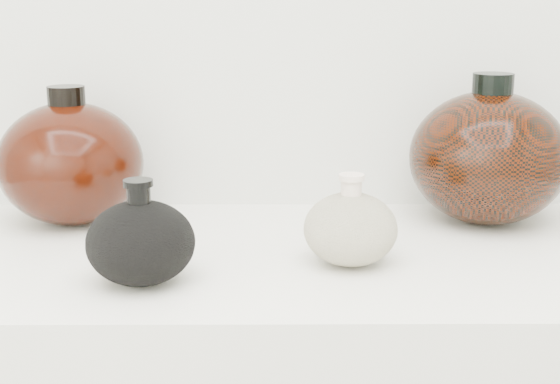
{
  "coord_description": "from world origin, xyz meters",
  "views": [
    {
      "loc": [
        0.02,
        -0.09,
        1.25
      ],
      "look_at": [
        0.02,
        0.92,
        0.99
      ],
      "focal_mm": 50.0,
      "sensor_mm": 36.0,
      "label": 1
    }
  ],
  "objects_px": {
    "black_gourd_vase": "(141,242)",
    "left_round_pot": "(71,163)",
    "cream_gourd_vase": "(350,228)",
    "right_round_pot": "(488,157)"
  },
  "relations": [
    {
      "from": "cream_gourd_vase",
      "to": "left_round_pot",
      "type": "bearing_deg",
      "value": 154.55
    },
    {
      "from": "black_gourd_vase",
      "to": "right_round_pot",
      "type": "distance_m",
      "value": 0.56
    },
    {
      "from": "black_gourd_vase",
      "to": "left_round_pot",
      "type": "xyz_separation_m",
      "value": [
        -0.15,
        0.27,
        0.04
      ]
    },
    {
      "from": "cream_gourd_vase",
      "to": "left_round_pot",
      "type": "distance_m",
      "value": 0.46
    },
    {
      "from": "black_gourd_vase",
      "to": "right_round_pot",
      "type": "xyz_separation_m",
      "value": [
        0.5,
        0.27,
        0.05
      ]
    },
    {
      "from": "cream_gourd_vase",
      "to": "right_round_pot",
      "type": "height_order",
      "value": "right_round_pot"
    },
    {
      "from": "right_round_pot",
      "to": "cream_gourd_vase",
      "type": "bearing_deg",
      "value": -139.52
    },
    {
      "from": "black_gourd_vase",
      "to": "right_round_pot",
      "type": "bearing_deg",
      "value": 28.2
    },
    {
      "from": "black_gourd_vase",
      "to": "cream_gourd_vase",
      "type": "distance_m",
      "value": 0.27
    },
    {
      "from": "left_round_pot",
      "to": "right_round_pot",
      "type": "height_order",
      "value": "right_round_pot"
    }
  ]
}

